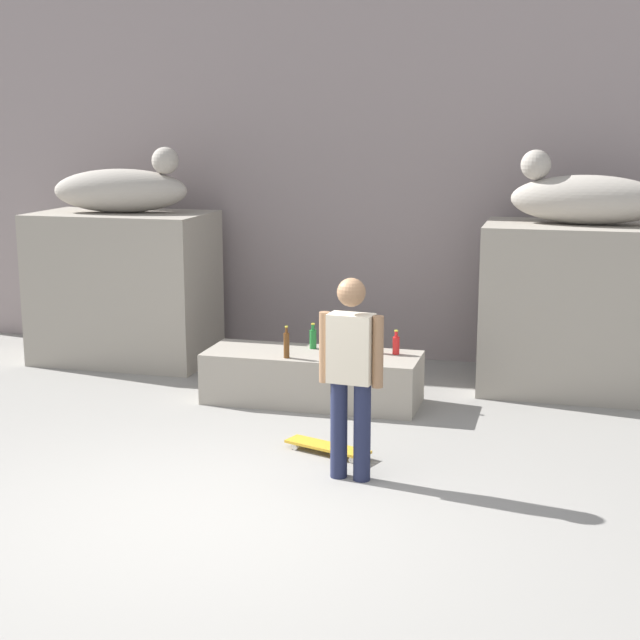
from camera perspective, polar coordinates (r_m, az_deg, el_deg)
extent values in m
plane|color=gray|center=(7.34, -6.52, -11.27)|extent=(40.00, 40.00, 0.00)
cube|color=gray|center=(11.88, 2.62, 11.09)|extent=(11.36, 0.60, 5.45)
cube|color=gray|center=(11.75, -11.68, 1.95)|extent=(2.09, 1.25, 1.81)
cube|color=gray|center=(10.56, 15.46, 0.66)|extent=(2.09, 1.25, 1.81)
ellipsoid|color=#A49C91|center=(11.62, -11.92, 7.63)|extent=(1.68, 0.86, 0.52)
sphere|color=#A49C91|center=(11.47, -9.31, 9.45)|extent=(0.32, 0.32, 0.32)
ellipsoid|color=#A49C91|center=(10.40, 15.81, 6.98)|extent=(1.64, 0.69, 0.52)
sphere|color=#A49C91|center=(10.43, 12.88, 9.10)|extent=(0.32, 0.32, 0.32)
cube|color=gray|center=(9.88, -0.47, -3.48)|extent=(2.23, 0.79, 0.53)
cylinder|color=#1E233F|center=(7.73, 2.55, -6.76)|extent=(0.14, 0.14, 0.82)
cylinder|color=#1E233F|center=(7.79, 1.14, -6.60)|extent=(0.14, 0.14, 0.82)
cube|color=beige|center=(7.57, 1.88, -1.71)|extent=(0.38, 0.24, 0.56)
sphere|color=#8C6647|center=(7.47, 1.90, 1.68)|extent=(0.23, 0.23, 0.23)
cylinder|color=#8C6647|center=(7.50, 3.51, -1.93)|extent=(0.09, 0.09, 0.58)
cylinder|color=#8C6647|center=(7.64, 0.28, -1.65)|extent=(0.09, 0.09, 0.58)
cube|color=gold|center=(8.41, 0.46, -7.63)|extent=(0.82, 0.45, 0.02)
cylinder|color=white|center=(8.53, -1.50, -7.64)|extent=(0.06, 0.05, 0.06)
cylinder|color=white|center=(8.64, -0.96, -7.39)|extent=(0.06, 0.05, 0.06)
cylinder|color=white|center=(8.22, 1.95, -8.42)|extent=(0.06, 0.05, 0.06)
cylinder|color=white|center=(8.33, 2.46, -8.14)|extent=(0.06, 0.05, 0.06)
cylinder|color=orange|center=(9.79, 3.34, -1.28)|extent=(0.07, 0.07, 0.25)
cylinder|color=orange|center=(9.76, 3.36, -0.40)|extent=(0.03, 0.03, 0.06)
cylinder|color=yellow|center=(9.75, 3.36, -0.19)|extent=(0.04, 0.04, 0.01)
cylinder|color=#593314|center=(9.58, -2.03, -1.54)|extent=(0.06, 0.06, 0.26)
cylinder|color=#593314|center=(9.54, -2.04, -0.61)|extent=(0.03, 0.03, 0.06)
cylinder|color=yellow|center=(9.53, -2.04, -0.40)|extent=(0.03, 0.03, 0.01)
cylinder|color=#1E722D|center=(9.98, -0.42, -1.17)|extent=(0.07, 0.07, 0.20)
cylinder|color=#1E722D|center=(9.95, -0.42, -0.44)|extent=(0.03, 0.03, 0.06)
cylinder|color=yellow|center=(9.94, -0.43, -0.24)|extent=(0.04, 0.04, 0.01)
cylinder|color=red|center=(9.76, 4.60, -1.55)|extent=(0.07, 0.07, 0.18)
cylinder|color=red|center=(9.73, 4.61, -0.85)|extent=(0.03, 0.03, 0.06)
cylinder|color=yellow|center=(9.73, 4.62, -0.65)|extent=(0.04, 0.04, 0.01)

